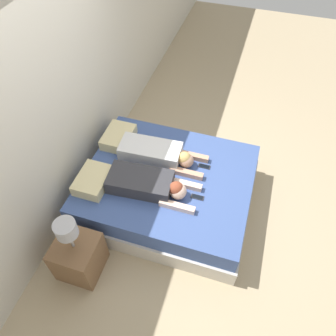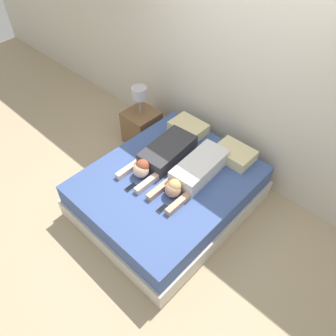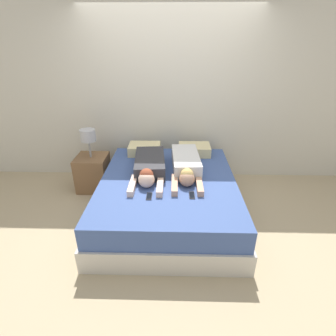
{
  "view_description": "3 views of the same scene",
  "coord_description": "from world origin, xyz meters",
  "px_view_note": "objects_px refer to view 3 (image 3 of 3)",
  "views": [
    {
      "loc": [
        -2.33,
        -0.73,
        3.57
      ],
      "look_at": [
        0.0,
        0.0,
        0.67
      ],
      "focal_mm": 35.0,
      "sensor_mm": 36.0,
      "label": 1
    },
    {
      "loc": [
        1.78,
        -1.89,
        3.33
      ],
      "look_at": [
        0.0,
        0.0,
        0.67
      ],
      "focal_mm": 35.0,
      "sensor_mm": 36.0,
      "label": 2
    },
    {
      "loc": [
        0.07,
        -2.84,
        2.08
      ],
      "look_at": [
        0.0,
        0.0,
        0.67
      ],
      "focal_mm": 28.0,
      "sensor_mm": 36.0,
      "label": 3
    }
  ],
  "objects_px": {
    "bed": "(168,197)",
    "nightstand": "(93,170)",
    "pillow_head_right": "(194,150)",
    "pillow_head_left": "(145,149)",
    "person_right": "(186,165)",
    "cell_phone_left": "(149,196)",
    "cell_phone_right": "(192,195)",
    "person_left": "(149,167)"
  },
  "relations": [
    {
      "from": "cell_phone_right",
      "to": "pillow_head_right",
      "type": "bearing_deg",
      "value": 85.18
    },
    {
      "from": "bed",
      "to": "cell_phone_left",
      "type": "relative_size",
      "value": 13.81
    },
    {
      "from": "person_right",
      "to": "bed",
      "type": "bearing_deg",
      "value": -138.76
    },
    {
      "from": "pillow_head_right",
      "to": "cell_phone_left",
      "type": "relative_size",
      "value": 3.13
    },
    {
      "from": "person_right",
      "to": "nightstand",
      "type": "xyz_separation_m",
      "value": [
        -1.37,
        0.45,
        -0.32
      ]
    },
    {
      "from": "person_right",
      "to": "pillow_head_right",
      "type": "bearing_deg",
      "value": 76.04
    },
    {
      "from": "cell_phone_right",
      "to": "nightstand",
      "type": "xyz_separation_m",
      "value": [
        -1.42,
        1.02,
        -0.23
      ]
    },
    {
      "from": "cell_phone_left",
      "to": "cell_phone_right",
      "type": "distance_m",
      "value": 0.47
    },
    {
      "from": "person_left",
      "to": "person_right",
      "type": "height_order",
      "value": "person_left"
    },
    {
      "from": "pillow_head_right",
      "to": "person_right",
      "type": "xyz_separation_m",
      "value": [
        -0.15,
        -0.59,
        0.03
      ]
    },
    {
      "from": "bed",
      "to": "nightstand",
      "type": "xyz_separation_m",
      "value": [
        -1.15,
        0.64,
        0.05
      ]
    },
    {
      "from": "person_right",
      "to": "cell_phone_right",
      "type": "height_order",
      "value": "person_right"
    },
    {
      "from": "pillow_head_left",
      "to": "pillow_head_right",
      "type": "relative_size",
      "value": 1.0
    },
    {
      "from": "pillow_head_right",
      "to": "cell_phone_left",
      "type": "distance_m",
      "value": 1.33
    },
    {
      "from": "person_left",
      "to": "cell_phone_left",
      "type": "bearing_deg",
      "value": -85.06
    },
    {
      "from": "pillow_head_left",
      "to": "pillow_head_right",
      "type": "xyz_separation_m",
      "value": [
        0.74,
        0.0,
        0.0
      ]
    },
    {
      "from": "bed",
      "to": "person_left",
      "type": "height_order",
      "value": "person_left"
    },
    {
      "from": "nightstand",
      "to": "pillow_head_left",
      "type": "bearing_deg",
      "value": 10.47
    },
    {
      "from": "bed",
      "to": "cell_phone_left",
      "type": "height_order",
      "value": "cell_phone_left"
    },
    {
      "from": "nightstand",
      "to": "pillow_head_right",
      "type": "bearing_deg",
      "value": 5.4
    },
    {
      "from": "person_right",
      "to": "cell_phone_left",
      "type": "bearing_deg",
      "value": -124.73
    },
    {
      "from": "pillow_head_left",
      "to": "person_left",
      "type": "xyz_separation_m",
      "value": [
        0.13,
        -0.64,
        0.02
      ]
    },
    {
      "from": "bed",
      "to": "pillow_head_left",
      "type": "bearing_deg",
      "value": 115.25
    },
    {
      "from": "pillow_head_right",
      "to": "cell_phone_left",
      "type": "xyz_separation_m",
      "value": [
        -0.57,
        -1.2,
        -0.07
      ]
    },
    {
      "from": "person_right",
      "to": "cell_phone_right",
      "type": "relative_size",
      "value": 7.35
    },
    {
      "from": "cell_phone_right",
      "to": "nightstand",
      "type": "distance_m",
      "value": 1.77
    },
    {
      "from": "person_right",
      "to": "cell_phone_left",
      "type": "relative_size",
      "value": 7.35
    },
    {
      "from": "pillow_head_left",
      "to": "nightstand",
      "type": "distance_m",
      "value": 0.84
    },
    {
      "from": "nightstand",
      "to": "cell_phone_right",
      "type": "bearing_deg",
      "value": -35.69
    },
    {
      "from": "person_left",
      "to": "cell_phone_right",
      "type": "relative_size",
      "value": 7.22
    },
    {
      "from": "pillow_head_right",
      "to": "pillow_head_left",
      "type": "bearing_deg",
      "value": 180.0
    },
    {
      "from": "bed",
      "to": "person_right",
      "type": "xyz_separation_m",
      "value": [
        0.22,
        0.2,
        0.36
      ]
    },
    {
      "from": "bed",
      "to": "cell_phone_right",
      "type": "height_order",
      "value": "cell_phone_right"
    },
    {
      "from": "pillow_head_right",
      "to": "cell_phone_right",
      "type": "xyz_separation_m",
      "value": [
        -0.1,
        -1.17,
        -0.07
      ]
    },
    {
      "from": "bed",
      "to": "person_right",
      "type": "height_order",
      "value": "person_right"
    },
    {
      "from": "pillow_head_left",
      "to": "person_right",
      "type": "distance_m",
      "value": 0.84
    },
    {
      "from": "pillow_head_left",
      "to": "cell_phone_left",
      "type": "bearing_deg",
      "value": -81.64
    },
    {
      "from": "bed",
      "to": "pillow_head_right",
      "type": "height_order",
      "value": "pillow_head_right"
    },
    {
      "from": "pillow_head_right",
      "to": "nightstand",
      "type": "relative_size",
      "value": 0.49
    },
    {
      "from": "bed",
      "to": "pillow_head_left",
      "type": "xyz_separation_m",
      "value": [
        -0.37,
        0.79,
        0.34
      ]
    },
    {
      "from": "bed",
      "to": "nightstand",
      "type": "bearing_deg",
      "value": 150.71
    },
    {
      "from": "person_left",
      "to": "cell_phone_left",
      "type": "height_order",
      "value": "person_left"
    }
  ]
}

